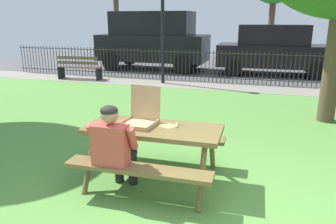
% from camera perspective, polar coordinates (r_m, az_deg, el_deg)
% --- Properties ---
extents(ground, '(28.00, 12.36, 0.02)m').
position_cam_1_polar(ground, '(5.56, 12.69, -7.20)').
color(ground, '#5C9640').
extents(cobblestone_walkway, '(28.00, 1.40, 0.01)m').
position_cam_1_polar(cobblestone_walkway, '(10.82, 14.98, 4.00)').
color(cobblestone_walkway, gray).
extents(street_asphalt, '(28.00, 7.96, 0.01)m').
position_cam_1_polar(street_asphalt, '(15.43, 15.69, 7.40)').
color(street_asphalt, '#515154').
extents(picnic_table_foreground, '(1.83, 1.51, 0.79)m').
position_cam_1_polar(picnic_table_foreground, '(4.36, -2.62, -4.80)').
color(picnic_table_foreground, brown).
rests_on(picnic_table_foreground, ground).
extents(pizza_box_open, '(0.48, 0.52, 0.50)m').
position_cam_1_polar(pizza_box_open, '(4.42, -4.86, -0.90)').
color(pizza_box_open, tan).
rests_on(pizza_box_open, picnic_table_foreground).
extents(pizza_slice_on_table, '(0.26, 0.21, 0.02)m').
position_cam_1_polar(pizza_slice_on_table, '(4.34, 0.41, -2.34)').
color(pizza_slice_on_table, '#E8CC66').
rests_on(pizza_slice_on_table, picnic_table_foreground).
extents(adult_at_table, '(0.61, 0.60, 1.19)m').
position_cam_1_polar(adult_at_table, '(4.02, -9.42, -5.92)').
color(adult_at_table, black).
rests_on(adult_at_table, ground).
extents(iron_fence_streetside, '(19.12, 0.03, 1.11)m').
position_cam_1_polar(iron_fence_streetside, '(11.41, 15.33, 7.48)').
color(iron_fence_streetside, '#2D2823').
rests_on(iron_fence_streetside, ground).
extents(park_bench_left, '(1.63, 0.58, 0.85)m').
position_cam_1_polar(park_bench_left, '(12.47, -15.31, 7.47)').
color(park_bench_left, brown).
rests_on(park_bench_left, ground).
extents(lamp_post_walkway, '(0.28, 0.28, 4.23)m').
position_cam_1_polar(lamp_post_walkway, '(11.17, -0.97, 18.17)').
color(lamp_post_walkway, black).
rests_on(lamp_post_walkway, ground).
extents(parked_car_far_left, '(4.72, 2.12, 2.46)m').
position_cam_1_polar(parked_car_far_left, '(14.45, -2.64, 12.66)').
color(parked_car_far_left, black).
rests_on(parked_car_far_left, ground).
extents(parked_car_left, '(4.45, 2.01, 1.94)m').
position_cam_1_polar(parked_car_left, '(13.66, 18.13, 10.45)').
color(parked_car_left, black).
rests_on(parked_car_left, ground).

